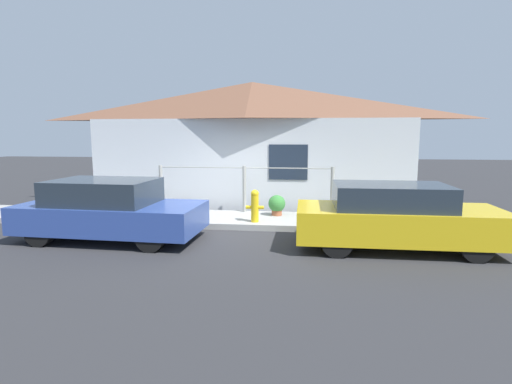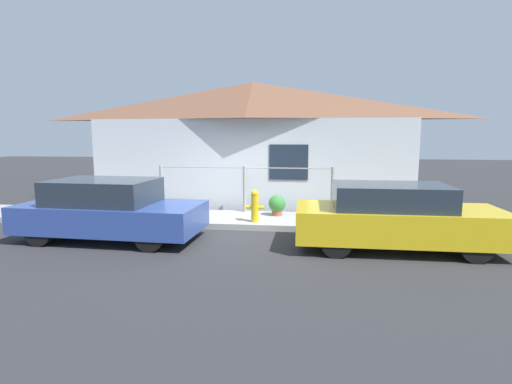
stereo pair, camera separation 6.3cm
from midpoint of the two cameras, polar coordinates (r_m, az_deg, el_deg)
ground_plane at (r=9.65m, az=-3.30°, el=-5.50°), size 60.00×60.00×0.00m
sidewalk at (r=10.48m, az=-2.44°, el=-3.98°), size 24.00×1.76×0.15m
house at (r=12.49m, az=-0.77°, el=11.91°), size 9.87×2.23×3.88m
fence at (r=11.06m, az=-1.84°, el=0.74°), size 4.90×0.10×1.28m
car_left at (r=9.26m, az=-20.39°, el=-2.42°), size 3.97×1.87×1.32m
car_right at (r=8.41m, az=19.14°, el=-3.38°), size 3.99×1.63×1.31m
fire_hydrant at (r=9.78m, az=-0.35°, el=-1.89°), size 0.45×0.20×0.80m
potted_plant_near_hydrant at (r=10.62m, az=2.82°, el=-1.80°), size 0.45×0.45×0.55m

